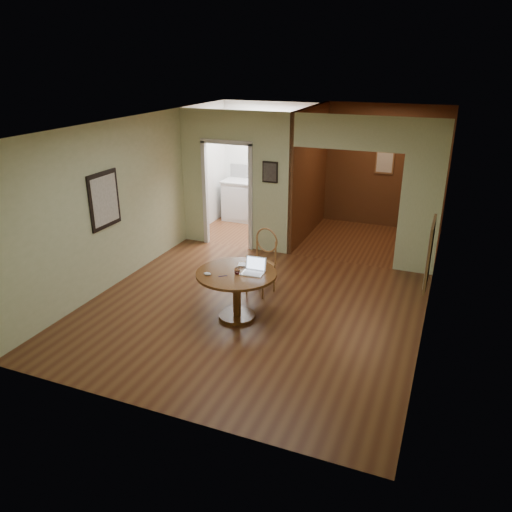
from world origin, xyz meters
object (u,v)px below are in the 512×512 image
at_px(dining_table, 237,284).
at_px(closed_laptop, 248,267).
at_px(chair, 263,258).
at_px(open_laptop, 254,268).

bearing_deg(dining_table, closed_laptop, 69.17).
bearing_deg(closed_laptop, chair, 81.36).
relative_size(chair, closed_laptop, 3.33).
bearing_deg(closed_laptop, dining_table, -124.13).
xyz_separation_m(chair, closed_laptop, (0.06, -0.75, 0.15)).
bearing_deg(dining_table, open_laptop, 22.08).
bearing_deg(open_laptop, chair, 100.36).
xyz_separation_m(chair, open_laptop, (0.21, -0.88, 0.20)).
bearing_deg(open_laptop, closed_laptop, 134.90).
xyz_separation_m(open_laptop, closed_laptop, (-0.15, 0.13, -0.05)).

